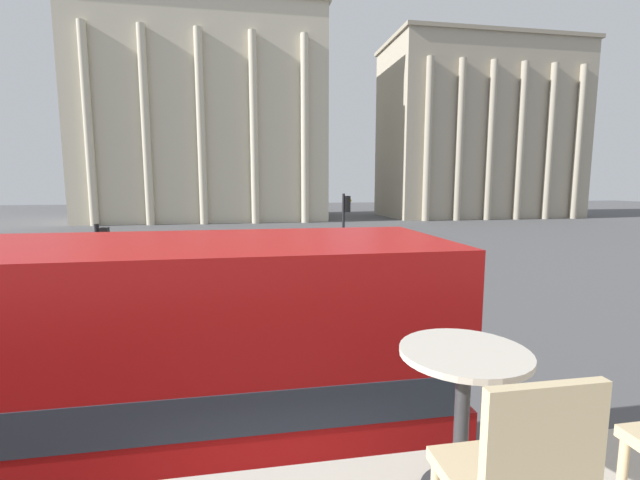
# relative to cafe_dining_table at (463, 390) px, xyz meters

# --- Properties ---
(cafe_dining_table) EXTENTS (0.60, 0.60, 0.73)m
(cafe_dining_table) POSITION_rel_cafe_dining_table_xyz_m (0.00, 0.00, 0.00)
(cafe_dining_table) COLOR #2D2D30
(cafe_dining_table) RESTS_ON cafe_floor_slab
(plaza_building_left) EXTENTS (29.84, 15.36, 25.74)m
(plaza_building_left) POSITION_rel_cafe_dining_table_xyz_m (-5.65, 56.12, 9.21)
(plaza_building_left) COLOR beige
(plaza_building_left) RESTS_ON ground_plane
(plaza_building_right) EXTENTS (26.61, 13.81, 23.60)m
(plaza_building_right) POSITION_rel_cafe_dining_table_xyz_m (31.54, 55.02, 8.13)
(plaza_building_right) COLOR #A39984
(plaza_building_right) RESTS_ON ground_plane
(traffic_light_near) EXTENTS (0.42, 0.24, 3.58)m
(traffic_light_near) POSITION_rel_cafe_dining_table_xyz_m (-4.74, 10.14, -1.31)
(traffic_light_near) COLOR black
(traffic_light_near) RESTS_ON ground_plane
(traffic_light_mid) EXTENTS (0.42, 0.24, 4.19)m
(traffic_light_mid) POSITION_rel_cafe_dining_table_xyz_m (3.25, 16.21, -0.94)
(traffic_light_mid) COLOR black
(traffic_light_mid) RESTS_ON ground_plane
(car_black) EXTENTS (4.20, 1.93, 1.35)m
(car_black) POSITION_rel_cafe_dining_table_xyz_m (-7.86, 21.94, -2.96)
(car_black) COLOR black
(car_black) RESTS_ON ground_plane
(car_maroon) EXTENTS (4.20, 1.93, 1.35)m
(car_maroon) POSITION_rel_cafe_dining_table_xyz_m (-2.54, 24.01, -2.96)
(car_maroon) COLOR black
(car_maroon) RESTS_ON ground_plane
(pedestrian_black) EXTENTS (0.32, 0.32, 1.75)m
(pedestrian_black) POSITION_rel_cafe_dining_table_xyz_m (-7.56, 17.66, -2.65)
(pedestrian_black) COLOR #282B33
(pedestrian_black) RESTS_ON ground_plane
(pedestrian_blue) EXTENTS (0.32, 0.32, 1.70)m
(pedestrian_blue) POSITION_rel_cafe_dining_table_xyz_m (-1.90, 17.27, -2.68)
(pedestrian_blue) COLOR #282B33
(pedestrian_blue) RESTS_ON ground_plane
(pedestrian_red) EXTENTS (0.32, 0.32, 1.66)m
(pedestrian_red) POSITION_rel_cafe_dining_table_xyz_m (0.48, 20.34, -2.71)
(pedestrian_red) COLOR #282B33
(pedestrian_red) RESTS_ON ground_plane
(pedestrian_olive) EXTENTS (0.32, 0.32, 1.79)m
(pedestrian_olive) POSITION_rel_cafe_dining_table_xyz_m (-8.01, 23.22, -2.62)
(pedestrian_olive) COLOR #282B33
(pedestrian_olive) RESTS_ON ground_plane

